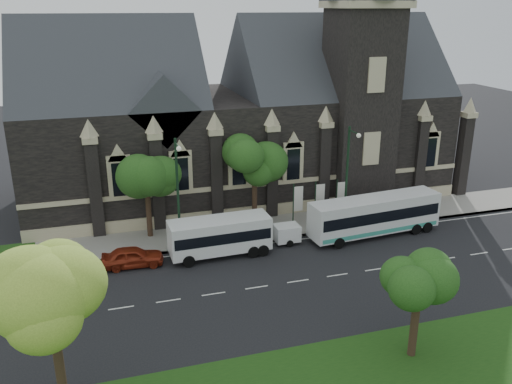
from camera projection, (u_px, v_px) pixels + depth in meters
name	position (u px, v px, depth m)	size (l,w,h in m)	color
ground	(257.00, 287.00, 36.27)	(160.00, 160.00, 0.00)	black
sidewalk	(224.00, 233.00, 44.83)	(80.00, 5.00, 0.15)	gray
museum	(251.00, 113.00, 51.92)	(40.00, 17.70, 29.90)	black
tree_park_near	(55.00, 293.00, 23.01)	(4.42, 4.42, 8.56)	black
tree_park_east	(421.00, 278.00, 28.01)	(3.40, 3.40, 6.28)	black
tree_walk_right	(256.00, 160.00, 44.89)	(4.08, 4.08, 7.80)	black
tree_walk_left	(148.00, 170.00, 42.45)	(3.91, 3.91, 7.64)	black
street_lamp_near	(348.00, 173.00, 43.72)	(0.36, 1.88, 9.00)	black
street_lamp_mid	(178.00, 189.00, 39.89)	(0.36, 1.88, 9.00)	black
banner_flag_left	(297.00, 201.00, 45.33)	(0.90, 0.10, 4.00)	black
banner_flag_center	(318.00, 199.00, 45.87)	(0.90, 0.10, 4.00)	black
banner_flag_right	(340.00, 197.00, 46.42)	(0.90, 0.10, 4.00)	black
tour_coach	(375.00, 215.00, 43.93)	(11.53, 3.49, 3.32)	silver
shuttle_bus	(220.00, 235.00, 40.41)	(7.75, 2.90, 2.96)	white
box_trailer	(287.00, 233.00, 42.76)	(2.88, 1.69, 1.53)	white
sedan	(64.00, 269.00, 37.32)	(1.42, 4.09, 1.35)	#7F95B8
car_far_red	(133.00, 257.00, 38.99)	(1.79, 4.44, 1.51)	maroon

